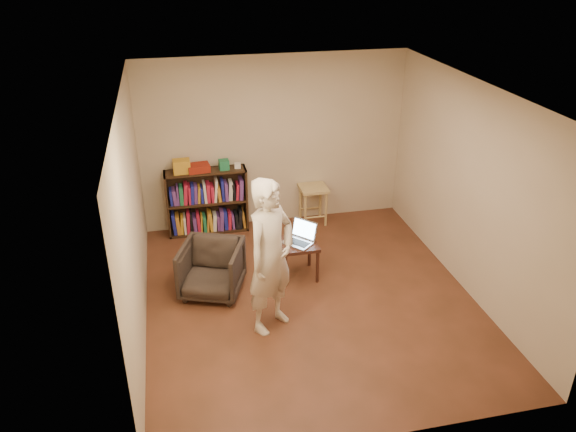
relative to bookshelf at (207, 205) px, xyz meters
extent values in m
plane|color=#432515|center=(1.07, -2.09, -0.44)|extent=(4.50, 4.50, 0.00)
plane|color=white|center=(1.07, -2.09, 2.16)|extent=(4.50, 4.50, 0.00)
plane|color=#C7B397|center=(1.07, 0.16, 0.86)|extent=(4.00, 0.00, 4.00)
plane|color=#C7B397|center=(-0.93, -2.09, 0.86)|extent=(0.00, 4.50, 4.50)
plane|color=#C7B397|center=(3.07, -2.09, 0.86)|extent=(0.00, 4.50, 4.50)
cube|color=black|center=(-0.58, -0.01, 0.06)|extent=(0.03, 0.30, 1.00)
cube|color=black|center=(0.58, -0.01, 0.06)|extent=(0.03, 0.30, 1.00)
cube|color=black|center=(0.00, 0.13, 0.06)|extent=(1.20, 0.02, 1.00)
cube|color=black|center=(0.00, -0.01, -0.42)|extent=(1.20, 0.30, 0.03)
cube|color=black|center=(0.00, -0.01, 0.06)|extent=(1.14, 0.30, 0.03)
cube|color=black|center=(0.00, -0.01, 0.55)|extent=(1.20, 0.30, 0.03)
cube|color=#C28D22|center=(-0.33, -0.04, 0.66)|extent=(0.25, 0.18, 0.20)
cube|color=maroon|center=(-0.09, -0.03, 0.61)|extent=(0.34, 0.27, 0.11)
cube|color=#1D6E43|center=(0.28, -0.02, 0.63)|extent=(0.15, 0.15, 0.14)
cube|color=silver|center=(0.48, -0.02, 0.60)|extent=(0.10, 0.10, 0.07)
cube|color=tan|center=(1.63, -0.06, 0.14)|extent=(0.42, 0.42, 0.04)
cylinder|color=tan|center=(1.47, -0.23, -0.16)|extent=(0.04, 0.04, 0.56)
cylinder|color=tan|center=(1.80, -0.23, -0.16)|extent=(0.04, 0.04, 0.56)
cylinder|color=tan|center=(1.47, 0.10, -0.16)|extent=(0.04, 0.04, 0.56)
cylinder|color=tan|center=(1.80, 0.10, -0.16)|extent=(0.04, 0.04, 0.56)
imported|color=#332A22|center=(-0.10, -1.69, -0.10)|extent=(0.94, 0.95, 0.68)
cube|color=black|center=(1.04, -1.54, 0.04)|extent=(0.49, 0.49, 0.04)
cylinder|color=black|center=(0.83, -1.75, -0.21)|extent=(0.04, 0.04, 0.45)
cylinder|color=black|center=(1.26, -1.75, -0.21)|extent=(0.04, 0.04, 0.45)
cylinder|color=black|center=(0.83, -1.33, -0.21)|extent=(0.04, 0.04, 0.45)
cylinder|color=black|center=(1.26, -1.33, -0.21)|extent=(0.04, 0.04, 0.45)
cube|color=#AFAFB4|center=(1.03, -1.56, 0.07)|extent=(0.44, 0.44, 0.02)
cube|color=black|center=(1.03, -1.56, 0.08)|extent=(0.32, 0.33, 0.00)
cube|color=#AFAFB4|center=(1.15, -1.45, 0.20)|extent=(0.31, 0.32, 0.25)
cube|color=#A2C7E4|center=(1.15, -1.45, 0.20)|extent=(0.26, 0.28, 0.21)
imported|color=beige|center=(0.50, -2.51, 0.48)|extent=(0.80, 0.76, 1.83)
camera|label=1|loc=(-0.44, -7.73, 3.62)|focal=35.00mm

